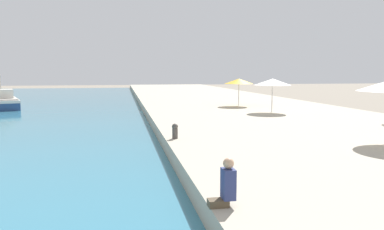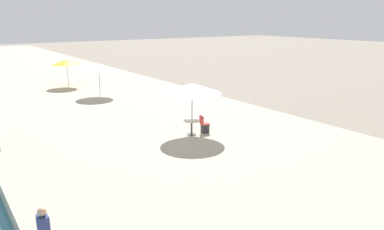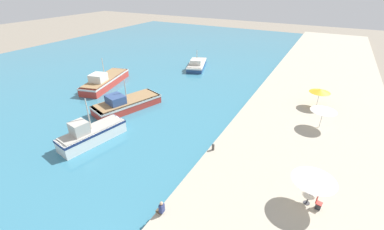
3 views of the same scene
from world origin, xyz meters
TOP-DOWN VIEW (x-y plane):
  - quay_promenade at (8.00, 37.00)m, footprint 16.00×90.00m
  - fishing_boat_distant at (-13.23, 36.92)m, footprint 5.01×7.83m
  - cafe_umbrella_white at (8.67, 23.08)m, footprint 2.61×2.61m
  - cafe_umbrella_striped at (7.90, 28.39)m, footprint 2.42×2.42m
  - person_at_quay at (0.36, 5.62)m, footprint 0.57×0.36m
  - mooring_bollard at (0.43, 13.89)m, footprint 0.26×0.26m

SIDE VIEW (x-z plane):
  - quay_promenade at x=8.00m, z-range 0.00..0.67m
  - fishing_boat_distant at x=-13.23m, z-range -0.93..2.30m
  - mooring_bollard at x=0.43m, z-range 0.70..1.35m
  - person_at_quay at x=0.36m, z-range 0.61..1.67m
  - cafe_umbrella_striped at x=7.90m, z-range 1.60..3.88m
  - cafe_umbrella_white at x=8.67m, z-range 1.63..4.01m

